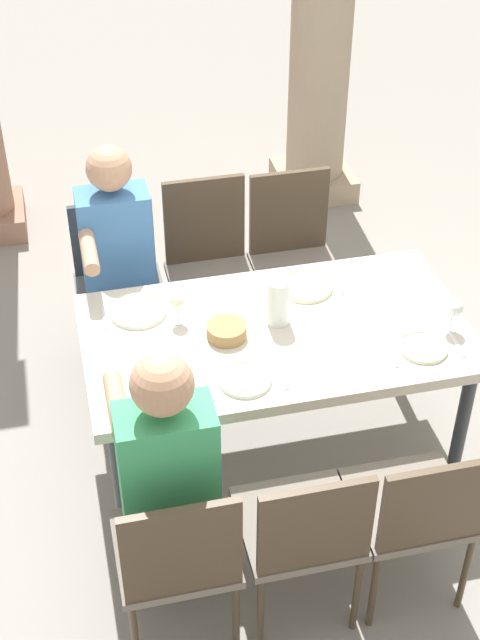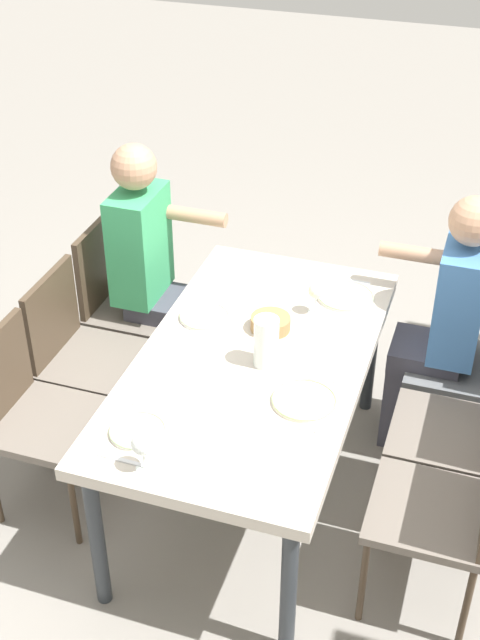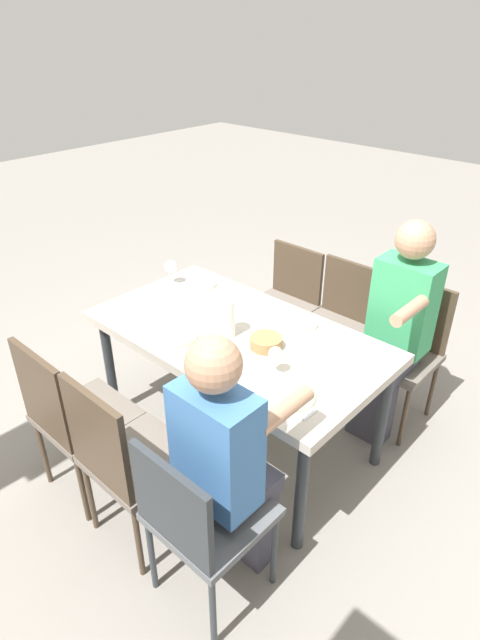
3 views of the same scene
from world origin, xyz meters
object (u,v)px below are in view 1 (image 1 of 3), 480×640
Objects in this scene: chair_east_north at (294,251)px; wine_glass_3 at (453,308)px; chair_west_south at (178,554)px; chair_east_south at (418,509)px; diner_woman_green at (166,479)px; chair_mid_north at (209,261)px; diner_man_white at (119,268)px; plate_0 at (138,311)px; wine_glass_0 at (177,301)px; plate_3 at (423,348)px; plate_2 at (306,287)px; chair_mid_south at (304,529)px; bread_basket at (227,331)px; dining_table at (276,343)px; chair_west_north at (118,277)px; water_pitcher at (278,304)px; plate_1 at (245,380)px.

wine_glass_3 is (0.40, -1.04, 0.33)m from chair_east_north.
wine_glass_3 reaches higher than chair_west_south.
diner_woman_green is at bearing 169.41° from chair_east_south.
diner_man_white is at bearing -158.67° from chair_mid_north.
plate_0 is (-0.44, -0.62, 0.21)m from chair_mid_north.
diner_woman_green is 9.00× the size of wine_glass_0.
plate_0 is at bearing 155.29° from plate_3.
plate_2 is at bearing -101.29° from chair_east_north.
diner_woman_green is 6.48× the size of plate_3.
chair_mid_south is 5.17× the size of bread_basket.
chair_east_south reaches higher than plate_3.
chair_mid_south is at bearing 0.39° from chair_west_south.
dining_table is at bearing -82.33° from chair_mid_north.
chair_east_south is at bearing -62.10° from chair_west_north.
dining_table is at bearing 110.79° from chair_east_south.
chair_west_south reaches higher than chair_west_north.
dining_table is 0.63m from plate_3.
water_pitcher is (0.62, -0.63, 0.15)m from diner_man_white.
wine_glass_3 is at bearing 40.11° from chair_mid_south.
plate_0 is at bearing 88.30° from chair_west_south.
chair_east_south is 1.07m from bread_basket.
chair_west_south reaches higher than plate_2.
chair_mid_south is 1.00m from water_pitcher.
bread_basket is at bearing -122.16° from chair_east_north.
chair_east_north is at bearing 0.44° from chair_west_north.
chair_west_south is at bearing -105.11° from chair_mid_north.
plate_0 is (0.03, 1.13, 0.25)m from chair_west_south.
water_pitcher is 0.25m from bread_basket.
chair_west_south reaches higher than plate_3.
chair_west_south is 0.67× the size of diner_woman_green.
diner_man_white reaches higher than chair_west_north.
plate_3 is at bearing -39.37° from diner_man_white.
dining_table is 1.91× the size of chair_east_south.
bread_basket is (0.38, -0.68, 0.08)m from diner_man_white.
plate_3 reaches higher than dining_table.
chair_mid_north reaches higher than plate_1.
plate_0 is at bearing -179.20° from plate_2.
diner_man_white is 5.29× the size of plate_2.
wine_glass_3 is 0.74m from water_pitcher.
bread_basket is at bearing 61.81° from diner_woman_green.
bread_basket is (-0.01, 0.30, 0.02)m from plate_1.
chair_east_south is 1.17m from plate_2.
wine_glass_0 is at bearing 113.49° from plate_1.
chair_west_south reaches higher than chair_east_south.
chair_east_north reaches higher than plate_2.
chair_west_south is 1.58m from diner_man_white.
water_pitcher reaches higher than chair_west_north.
chair_west_north is 1.71m from wine_glass_3.
chair_east_north is at bearing 44.65° from wine_glass_0.
chair_west_north reaches higher than bread_basket.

